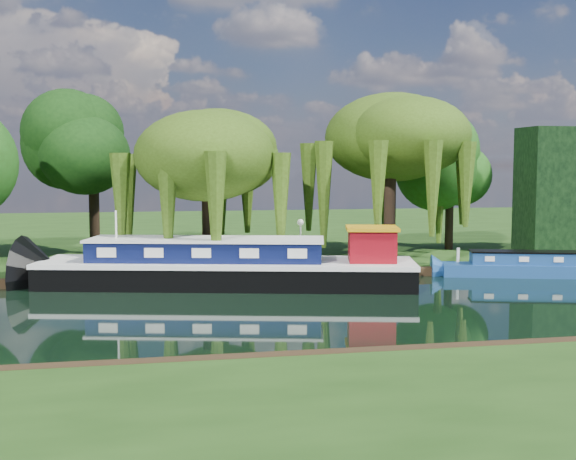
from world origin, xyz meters
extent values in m
plane|color=black|center=(0.00, 0.00, 0.00)|extent=(120.00, 120.00, 0.00)
cube|color=#19370F|center=(0.00, 34.00, 0.23)|extent=(120.00, 52.00, 0.45)
cube|color=black|center=(-4.04, 6.73, 0.46)|extent=(18.89, 8.28, 1.23)
cube|color=silver|center=(-4.04, 6.73, 1.18)|extent=(19.01, 8.38, 0.23)
cube|color=#0A113A|center=(-5.03, 6.96, 1.79)|extent=(11.81, 5.53, 0.97)
cube|color=silver|center=(-5.03, 6.96, 2.34)|extent=(12.05, 5.78, 0.12)
cube|color=maroon|center=(2.94, 5.06, 2.07)|extent=(2.72, 2.72, 1.54)
cube|color=#C48A0D|center=(2.94, 5.06, 2.92)|extent=(3.03, 3.03, 0.16)
cylinder|color=silver|center=(-9.42, 8.01, 2.53)|extent=(0.10, 0.10, 2.46)
cube|color=navy|center=(12.82, 6.61, 0.28)|extent=(10.26, 4.56, 0.77)
cube|color=navy|center=(12.82, 6.61, 0.98)|extent=(7.21, 3.27, 0.64)
cube|color=black|center=(12.82, 6.61, 1.34)|extent=(7.31, 3.38, 0.09)
cube|color=silver|center=(10.07, 6.75, 1.01)|extent=(0.50, 0.19, 0.27)
cube|color=silver|center=(11.78, 6.24, 1.01)|extent=(0.50, 0.19, 0.27)
cube|color=silver|center=(13.49, 5.73, 1.01)|extent=(0.50, 0.19, 0.27)
imported|color=maroon|center=(-8.67, 7.16, 0.00)|extent=(3.40, 2.61, 0.65)
cylinder|color=black|center=(-4.60, 10.73, 2.88)|extent=(0.63, 0.63, 4.86)
ellipsoid|color=#2E460F|center=(-4.60, 10.73, 6.39)|extent=(6.78, 6.78, 4.38)
cylinder|color=black|center=(6.21, 11.91, 3.15)|extent=(0.76, 0.76, 5.40)
ellipsoid|color=#2E460F|center=(6.21, 11.91, 7.05)|extent=(7.38, 7.38, 4.77)
cylinder|color=black|center=(-11.17, 18.19, 4.01)|extent=(0.70, 0.70, 7.13)
ellipsoid|color=black|center=(-11.17, 18.19, 6.93)|extent=(5.70, 5.70, 5.70)
cylinder|color=black|center=(11.74, 15.93, 3.42)|extent=(0.58, 0.58, 5.94)
ellipsoid|color=#1D4611|center=(11.74, 15.93, 5.85)|extent=(4.75, 4.75, 4.75)
cube|color=black|center=(19.00, 14.00, 4.45)|extent=(6.00, 3.00, 8.00)
cylinder|color=silver|center=(0.50, 10.50, 1.55)|extent=(0.10, 0.10, 2.20)
sphere|color=white|center=(0.50, 10.50, 2.83)|extent=(0.36, 0.36, 0.36)
cylinder|color=silver|center=(-10.00, 8.40, 0.95)|extent=(0.16, 0.16, 1.00)
cylinder|color=silver|center=(-4.00, 8.40, 0.95)|extent=(0.16, 0.16, 1.00)
cylinder|color=silver|center=(3.00, 8.40, 0.95)|extent=(0.16, 0.16, 1.00)
cylinder|color=silver|center=(9.00, 8.40, 0.95)|extent=(0.16, 0.16, 1.00)
camera|label=1|loc=(-7.85, -28.72, 5.98)|focal=45.00mm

